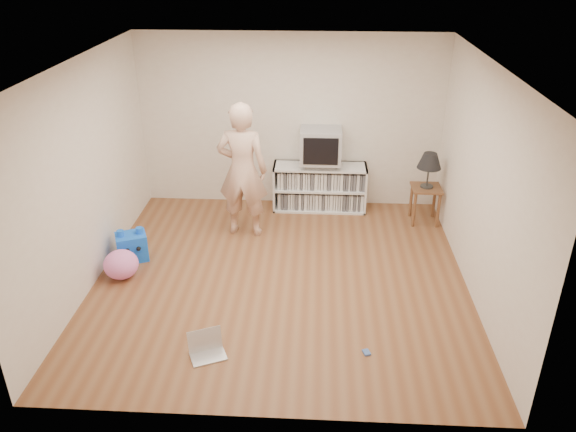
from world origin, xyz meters
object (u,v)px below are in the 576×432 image
at_px(media_unit, 320,187).
at_px(table_lamp, 430,161).
at_px(dvd_deck, 320,164).
at_px(laptop, 207,348).
at_px(person, 242,170).
at_px(crt_tv, 321,145).
at_px(plush_pink, 121,264).
at_px(side_table, 426,196).
at_px(plush_blue, 132,246).

xyz_separation_m(media_unit, table_lamp, (1.53, -0.39, 0.59)).
xyz_separation_m(dvd_deck, laptop, (-1.11, -3.46, -0.67)).
bearing_deg(person, crt_tv, -136.04).
bearing_deg(plush_pink, table_lamp, 23.84).
xyz_separation_m(dvd_deck, side_table, (1.53, -0.37, -0.32)).
height_order(side_table, plush_pink, side_table).
bearing_deg(dvd_deck, crt_tv, -90.00).
bearing_deg(table_lamp, dvd_deck, 166.41).
bearing_deg(plush_blue, laptop, -77.28).
distance_m(side_table, person, 2.68).
relative_size(crt_tv, plush_blue, 1.29).
distance_m(media_unit, person, 1.49).
bearing_deg(media_unit, dvd_deck, -90.00).
bearing_deg(plush_pink, laptop, -46.04).
bearing_deg(side_table, plush_pink, -156.16).
bearing_deg(plush_blue, media_unit, 11.71).
bearing_deg(plush_pink, plush_blue, 89.92).
distance_m(person, plush_blue, 1.76).
height_order(media_unit, laptop, media_unit).
distance_m(table_lamp, plush_blue, 4.22).
relative_size(side_table, plush_pink, 1.31).
distance_m(media_unit, laptop, 3.66).
distance_m(dvd_deck, table_lamp, 1.59).
height_order(dvd_deck, crt_tv, crt_tv).
height_order(side_table, table_lamp, table_lamp).
distance_m(crt_tv, table_lamp, 1.58).
relative_size(dvd_deck, table_lamp, 0.87).
distance_m(person, plush_pink, 2.00).
bearing_deg(dvd_deck, media_unit, 90.00).
xyz_separation_m(dvd_deck, plush_pink, (-2.41, -2.11, -0.56)).
relative_size(dvd_deck, person, 0.24).
relative_size(person, laptop, 4.43).
xyz_separation_m(table_lamp, plush_pink, (-3.94, -1.74, -0.76)).
height_order(crt_tv, laptop, crt_tv).
bearing_deg(crt_tv, media_unit, 90.00).
height_order(media_unit, plush_blue, media_unit).
distance_m(media_unit, plush_blue, 2.95).
bearing_deg(plush_pink, crt_tv, 41.18).
height_order(person, plush_blue, person).
xyz_separation_m(crt_tv, table_lamp, (1.53, -0.37, -0.08)).
xyz_separation_m(crt_tv, plush_pink, (-2.41, -2.11, -0.84)).
bearing_deg(plush_blue, person, 7.76).
height_order(dvd_deck, person, person).
bearing_deg(crt_tv, side_table, -13.47).
bearing_deg(person, plush_blue, 36.03).
xyz_separation_m(dvd_deck, table_lamp, (1.53, -0.37, 0.21)).
xyz_separation_m(side_table, table_lamp, (0.00, 0.00, 0.53)).
height_order(crt_tv, table_lamp, crt_tv).
bearing_deg(laptop, plush_pink, 110.23).
bearing_deg(person, dvd_deck, -135.93).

